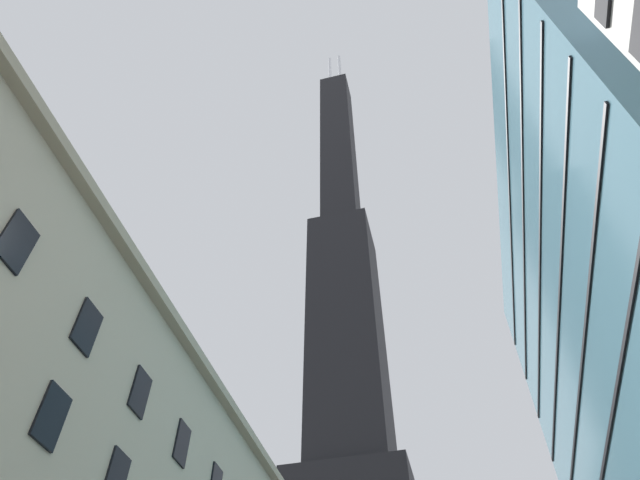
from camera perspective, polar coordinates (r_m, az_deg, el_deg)
dark_skyscraper at (r=120.05m, az=2.96°, el=-14.78°), size 22.01×22.01×229.46m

